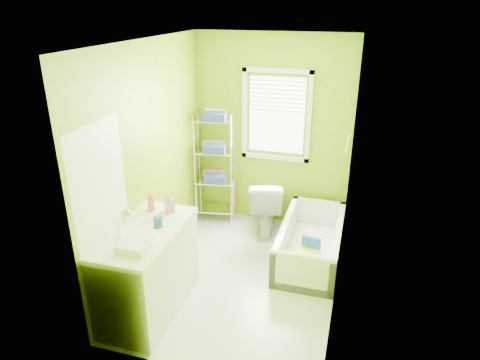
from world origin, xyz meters
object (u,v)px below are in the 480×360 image
(toilet, at_px, (266,205))
(vanity, at_px, (148,269))
(bathtub, at_px, (310,247))
(wire_shelf_unit, at_px, (216,155))

(toilet, height_order, vanity, vanity)
(bathtub, distance_m, toilet, 0.89)
(bathtub, distance_m, wire_shelf_unit, 1.81)
(wire_shelf_unit, bearing_deg, bathtub, -25.85)
(bathtub, xyz_separation_m, toilet, (-0.69, 0.52, 0.23))
(wire_shelf_unit, bearing_deg, vanity, -89.95)
(toilet, bearing_deg, bathtub, 129.96)
(wire_shelf_unit, bearing_deg, toilet, -13.41)
(toilet, height_order, wire_shelf_unit, wire_shelf_unit)
(vanity, bearing_deg, wire_shelf_unit, 90.05)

